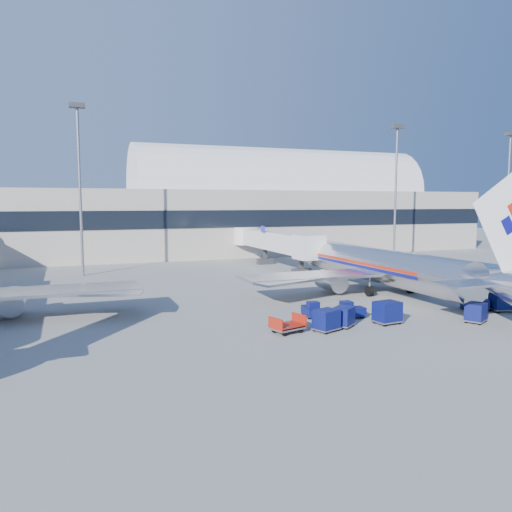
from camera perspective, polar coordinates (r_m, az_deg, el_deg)
name	(u,v)px	position (r m, az deg, el deg)	size (l,w,h in m)	color
ground	(323,308)	(46.89, 7.67, -5.94)	(260.00, 260.00, 0.00)	gray
terminal	(113,215)	(96.54, -16.04, 4.54)	(170.00, 28.15, 21.00)	#B2AA9E
airliner_main	(385,266)	(55.46, 14.56, -1.16)	(32.00, 37.26, 12.07)	silver
jetbridge_near	(270,241)	(77.18, 1.66, 1.77)	(4.40, 27.50, 6.25)	silver
mast_west	(79,164)	(70.39, -19.57, 9.86)	(2.00, 1.20, 22.60)	slate
mast_east	(396,172)	(87.57, 15.73, 9.18)	(2.00, 1.20, 22.60)	slate
mast_far_east	(509,175)	(104.41, 26.90, 8.21)	(2.00, 1.20, 22.60)	slate
barrier_near	(460,288)	(58.96, 22.27, -3.43)	(3.00, 0.55, 0.90)	#9E9E96
barrier_mid	(483,286)	(61.26, 24.52, -3.18)	(3.00, 0.55, 0.90)	#9E9E96
barrier_far	(505,285)	(63.64, 26.60, -2.95)	(3.00, 0.55, 0.90)	#9E9E96
tug_lead	(350,310)	(43.23, 10.74, -6.12)	(2.33, 1.27, 1.47)	#0A104C
tug_right	(474,301)	(50.01, 23.63, -4.78)	(2.64, 2.65, 1.63)	#0A104C
tug_left	(311,310)	(43.05, 6.34, -6.13)	(1.36, 2.31, 1.43)	#0A104C
cart_train_a	(387,312)	(41.81, 14.77, -6.21)	(2.23, 1.80, 1.82)	#0A104C
cart_train_b	(343,316)	(40.06, 9.96, -6.81)	(2.27, 2.19, 1.59)	#0A104C
cart_train_c	(326,320)	(38.54, 8.05, -7.23)	(2.28, 2.02, 1.67)	#0A104C
cart_solo_near	(476,312)	(44.65, 23.82, -5.89)	(2.28, 2.11, 1.62)	#0A104C
cart_solo_far	(503,301)	(50.16, 26.36, -4.62)	(2.38, 2.04, 1.80)	#0A104C
cart_open_red	(288,327)	(37.91, 3.63, -8.07)	(2.78, 2.28, 0.65)	slate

